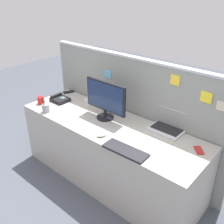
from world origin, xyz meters
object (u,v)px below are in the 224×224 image
at_px(computer_mouse_right_hand, 101,135).
at_px(desktop_monitor, 105,98).
at_px(laptop, 169,124).
at_px(coffee_mug, 41,100).
at_px(cell_phone_white_slab, 89,100).
at_px(cell_phone_red_case, 199,150).
at_px(pen_cup, 46,108).
at_px(cell_phone_black_slab, 68,92).
at_px(desk_phone, 60,99).
at_px(keyboard_main, 125,150).

bearing_deg(computer_mouse_right_hand, desktop_monitor, 148.93).
distance_m(laptop, coffee_mug, 1.60).
relative_size(desktop_monitor, cell_phone_white_slab, 4.30).
height_order(computer_mouse_right_hand, coffee_mug, coffee_mug).
bearing_deg(cell_phone_red_case, pen_cup, 152.98).
bearing_deg(coffee_mug, laptop, 18.45).
bearing_deg(desktop_monitor, cell_phone_black_slab, 166.71).
bearing_deg(desktop_monitor, cell_phone_red_case, 4.57).
height_order(cell_phone_red_case, coffee_mug, coffee_mug).
bearing_deg(desk_phone, pen_cup, -68.22).
height_order(cell_phone_red_case, cell_phone_black_slab, same).
bearing_deg(desk_phone, desktop_monitor, 4.00).
height_order(desk_phone, cell_phone_white_slab, desk_phone).
bearing_deg(desk_phone, computer_mouse_right_hand, -15.24).
distance_m(desk_phone, cell_phone_white_slab, 0.37).
bearing_deg(coffee_mug, cell_phone_red_case, 9.98).
bearing_deg(laptop, computer_mouse_right_hand, -126.76).
bearing_deg(cell_phone_white_slab, desktop_monitor, 23.04).
relative_size(laptop, desk_phone, 1.64).
height_order(desk_phone, computer_mouse_right_hand, desk_phone).
xyz_separation_m(laptop, coffee_mug, (-1.52, -0.51, -0.01)).
height_order(desktop_monitor, cell_phone_black_slab, desktop_monitor).
xyz_separation_m(desk_phone, cell_phone_red_case, (1.81, 0.14, -0.02)).
xyz_separation_m(laptop, desk_phone, (-1.40, -0.30, -0.02)).
xyz_separation_m(desktop_monitor, computer_mouse_right_hand, (0.23, -0.32, -0.22)).
bearing_deg(cell_phone_red_case, keyboard_main, -179.39).
bearing_deg(cell_phone_black_slab, computer_mouse_right_hand, -0.24).
xyz_separation_m(pen_cup, coffee_mug, (-0.24, 0.10, -0.00)).
bearing_deg(desktop_monitor, cell_phone_white_slab, 156.31).
bearing_deg(cell_phone_black_slab, desktop_monitor, 11.75).
relative_size(desk_phone, cell_phone_white_slab, 1.69).
bearing_deg(cell_phone_white_slab, cell_phone_red_case, 42.05).
bearing_deg(laptop, desk_phone, -167.74).
relative_size(desktop_monitor, cell_phone_red_case, 4.16).
relative_size(pen_cup, cell_phone_black_slab, 1.24).
bearing_deg(laptop, coffee_mug, -161.55).
xyz_separation_m(desktop_monitor, cell_phone_black_slab, (-0.88, 0.21, -0.23)).
distance_m(desk_phone, keyboard_main, 1.35).
bearing_deg(desk_phone, coffee_mug, -119.84).
bearing_deg(desktop_monitor, laptop, 20.99).
relative_size(keyboard_main, cell_phone_white_slab, 3.46).
distance_m(desk_phone, coffee_mug, 0.23).
bearing_deg(pen_cup, cell_phone_white_slab, 76.01).
relative_size(desktop_monitor, computer_mouse_right_hand, 5.34).
bearing_deg(cell_phone_red_case, desktop_monitor, 143.07).
bearing_deg(desktop_monitor, desk_phone, -176.00).
bearing_deg(laptop, cell_phone_white_slab, -177.96).
bearing_deg(keyboard_main, coffee_mug, 173.38).
bearing_deg(keyboard_main, computer_mouse_right_hand, 170.11).
distance_m(desk_phone, cell_phone_black_slab, 0.30).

